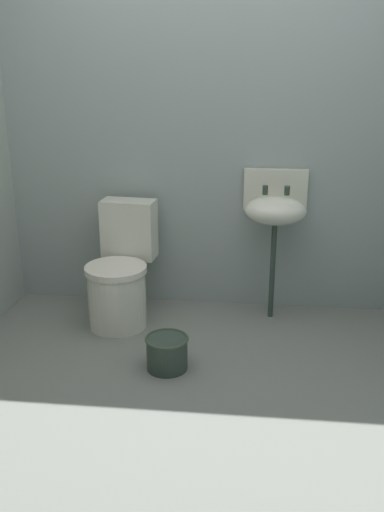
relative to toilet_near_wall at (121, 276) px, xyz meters
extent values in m
cube|color=slate|center=(0.54, -0.95, -0.36)|extent=(3.14, 3.00, 0.08)
cube|color=#93A19E|center=(0.54, 0.40, 0.84)|extent=(3.14, 0.10, 2.32)
cylinder|color=silver|center=(-0.01, -0.09, -0.13)|extent=(0.42, 0.42, 0.38)
cylinder|color=silver|center=(-0.01, -0.09, 0.08)|extent=(0.44, 0.44, 0.04)
cube|color=silver|center=(0.02, 0.21, 0.26)|extent=(0.38, 0.22, 0.40)
cylinder|color=#304037|center=(1.00, 0.16, 0.01)|extent=(0.04, 0.04, 0.66)
ellipsoid|color=silver|center=(1.00, 0.16, 0.43)|extent=(0.40, 0.32, 0.18)
cube|color=silver|center=(1.00, 0.33, 0.53)|extent=(0.42, 0.04, 0.28)
cylinder|color=#304037|center=(0.93, 0.22, 0.55)|extent=(0.04, 0.04, 0.06)
cylinder|color=#304037|center=(1.07, 0.22, 0.55)|extent=(0.04, 0.04, 0.06)
cylinder|color=#304037|center=(0.39, -0.59, -0.23)|extent=(0.23, 0.23, 0.19)
torus|color=#374531|center=(0.39, -0.59, -0.13)|extent=(0.25, 0.25, 0.02)
camera|label=1|loc=(0.83, -3.40, 1.37)|focal=39.56mm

